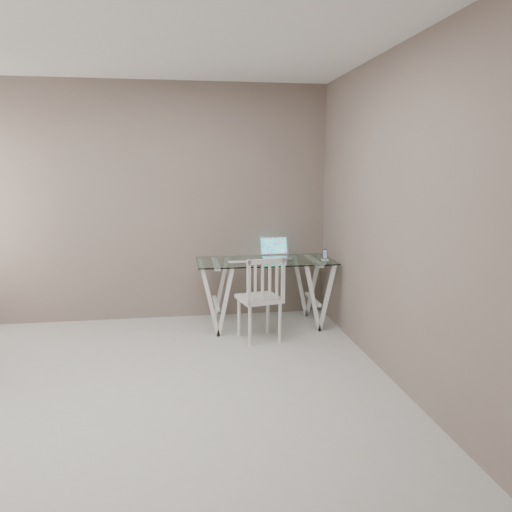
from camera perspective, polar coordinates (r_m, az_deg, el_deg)
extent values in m
plane|color=#ABA9A3|center=(3.97, -12.30, -16.35)|extent=(4.50, 4.50, 0.00)
cube|color=white|center=(3.69, -14.03, 24.68)|extent=(4.00, 4.50, 0.02)
cube|color=#726259|center=(5.82, -11.55, 5.93)|extent=(4.00, 0.02, 2.70)
cube|color=#726259|center=(1.39, -19.68, -7.44)|extent=(4.00, 0.02, 2.70)
cube|color=#726259|center=(3.97, 17.06, 3.82)|extent=(0.02, 4.50, 2.70)
cube|color=silver|center=(5.49, 1.06, -0.54)|extent=(1.50, 0.70, 0.01)
cube|color=silver|center=(5.50, -4.62, -4.57)|extent=(0.24, 0.62, 0.72)
cube|color=silver|center=(5.69, 6.53, -4.12)|extent=(0.24, 0.62, 0.72)
cube|color=silver|center=(5.12, 0.37, -4.88)|extent=(0.48, 0.48, 0.04)
cylinder|color=silver|center=(4.98, -0.71, -8.01)|extent=(0.03, 0.03, 0.41)
cylinder|color=silver|center=(5.10, 2.75, -7.59)|extent=(0.03, 0.03, 0.41)
cylinder|color=silver|center=(5.27, -1.94, -6.98)|extent=(0.03, 0.03, 0.41)
cylinder|color=silver|center=(5.38, 1.35, -6.62)|extent=(0.03, 0.03, 0.41)
cube|color=silver|center=(4.90, 1.16, -2.87)|extent=(0.40, 0.11, 0.45)
cube|color=#B4B4B9|center=(5.62, 2.34, -0.16)|extent=(0.33, 0.23, 0.01)
cube|color=#19D899|center=(5.75, 2.05, 1.18)|extent=(0.33, 0.08, 0.21)
cube|color=silver|center=(5.36, -1.80, -0.69)|extent=(0.28, 0.12, 0.01)
ellipsoid|color=silver|center=(5.22, -0.26, -0.83)|extent=(0.11, 0.06, 0.03)
cube|color=white|center=(5.53, 7.89, -0.41)|extent=(0.06, 0.06, 0.01)
cube|color=black|center=(5.53, 7.87, 0.21)|extent=(0.05, 0.03, 0.11)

